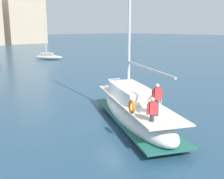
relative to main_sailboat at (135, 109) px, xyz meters
The scene contains 3 objects.
ground_plane 1.46m from the main_sailboat, 93.58° to the left, with size 400.00×400.00×0.00m, color #284C66.
main_sailboat is the anchor object (origin of this frame).
moored_sloop_near 36.03m from the main_sailboat, 68.22° to the left, with size 4.04×5.14×8.22m.
Camera 1 is at (-11.31, -11.55, 5.61)m, focal length 43.66 mm.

